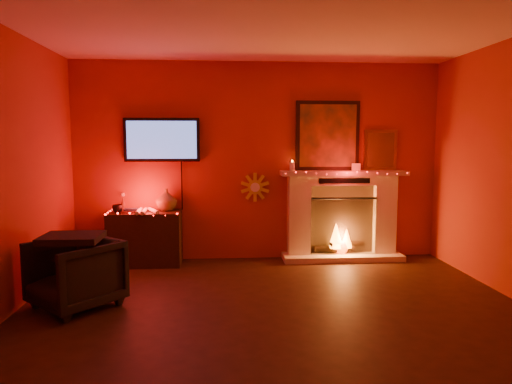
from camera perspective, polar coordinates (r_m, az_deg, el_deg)
room at (r=3.80m, az=3.30°, el=2.07°), size 5.00×5.00×5.00m
fireplace at (r=6.43m, az=10.60°, el=-1.86°), size 1.72×0.40×2.18m
tv at (r=6.26m, az=-11.65°, el=6.38°), size 1.00×0.07×1.24m
sunburst_clock at (r=6.29m, az=-0.12°, el=0.60°), size 0.40×0.03×0.40m
console_table at (r=6.23m, az=-13.53°, el=-5.22°), size 0.93×0.54×1.00m
armchair at (r=4.88m, az=-21.69°, el=-9.47°), size 1.04×1.04×0.68m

